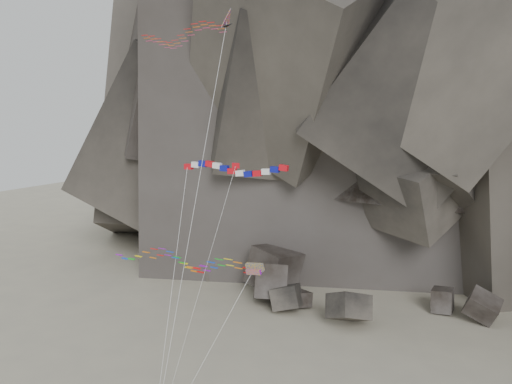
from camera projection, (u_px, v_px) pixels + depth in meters
The scene contains 6 objects.
headland at pixel (422, 20), 100.99m from camera, with size 110.00×70.00×84.00m, color #4F4941, non-canonical shape.
boulder_field at pixel (407, 310), 70.75m from camera, with size 66.54×16.41×8.10m.
delta_kite at pixel (178, 35), 45.53m from camera, with size 9.87×8.90×33.15m.
banner_kite at pixel (233, 170), 46.54m from camera, with size 9.22×10.87×21.29m.
parafoil_kite at pixel (177, 259), 45.54m from camera, with size 14.96×6.17×14.53m.
pennant_kite at pixel (219, 220), 41.92m from camera, with size 4.15×6.05×21.68m.
Camera 1 is at (26.80, -35.27, 27.68)m, focal length 40.00 mm.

